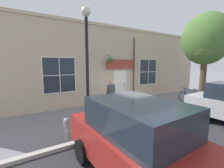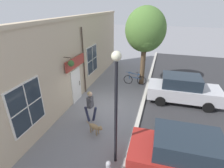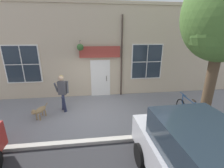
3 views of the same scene
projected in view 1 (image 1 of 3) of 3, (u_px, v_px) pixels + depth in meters
name	position (u px, v px, depth m)	size (l,w,h in m)	color
ground_plane	(136.00, 109.00, 8.67)	(90.00, 90.00, 0.00)	gray
storefront_facade	(114.00, 64.00, 10.30)	(0.95, 18.00, 5.08)	#C6B293
pedestrian_walking	(111.00, 92.00, 8.13)	(0.68, 0.59, 1.74)	#282D47
dog_on_leash	(102.00, 109.00, 7.25)	(0.99, 0.46, 0.60)	#997A51
street_tree_by_curb	(206.00, 41.00, 9.06)	(2.83, 2.55, 5.64)	brown
leaning_bicycle	(191.00, 97.00, 9.84)	(1.74, 0.17, 1.00)	black
parked_car_nearest_curb	(142.00, 142.00, 3.25)	(4.35, 2.03, 1.75)	maroon
street_lamp	(87.00, 53.00, 5.11)	(0.32, 0.32, 4.45)	black
fire_hydrant	(67.00, 128.00, 5.07)	(0.34, 0.20, 0.77)	#99999E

